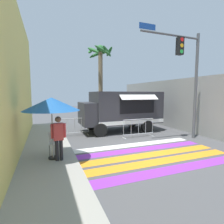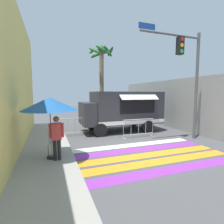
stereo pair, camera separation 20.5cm
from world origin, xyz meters
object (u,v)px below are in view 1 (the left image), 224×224
traffic_signal_pole (187,67)px  patio_umbrella (51,104)px  food_truck (120,109)px  vendor_person (59,136)px  barricade_front (138,128)px  palm_tree (100,69)px  folding_chair (54,141)px  barricade_side (75,127)px

traffic_signal_pole → patio_umbrella: size_ratio=2.58×
food_truck → patio_umbrella: size_ratio=2.35×
vendor_person → food_truck: bearing=44.3°
barricade_front → palm_tree: palm_tree is taller
food_truck → traffic_signal_pole: size_ratio=0.91×
folding_chair → vendor_person: (0.11, -0.86, 0.40)m
folding_chair → traffic_signal_pole: bearing=10.9°
folding_chair → palm_tree: palm_tree is taller
palm_tree → vendor_person: bearing=-117.9°
traffic_signal_pole → palm_tree: size_ratio=0.92×
traffic_signal_pole → vendor_person: traffic_signal_pole is taller
traffic_signal_pole → folding_chair: size_ratio=6.84×
traffic_signal_pole → folding_chair: traffic_signal_pole is taller
food_truck → barricade_front: bearing=-80.4°
barricade_front → palm_tree: 6.36m
traffic_signal_pole → barricade_front: size_ratio=3.00×
folding_chair → barricade_side: size_ratio=0.49×
patio_umbrella → folding_chair: 1.63m
patio_umbrella → barricade_side: bearing=69.9°
food_truck → vendor_person: size_ratio=3.32×
patio_umbrella → vendor_person: (0.19, -0.27, -1.13)m
vendor_person → barricade_side: 4.34m
folding_chair → vendor_person: size_ratio=0.53×
traffic_signal_pole → folding_chair: bearing=-177.9°
patio_umbrella → barricade_front: size_ratio=1.16×
food_truck → folding_chair: food_truck is taller
patio_umbrella → barricade_front: 5.58m
food_truck → traffic_signal_pole: traffic_signal_pole is taller
food_truck → patio_umbrella: food_truck is taller
food_truck → patio_umbrella: (-4.54, -4.14, 0.62)m
folding_chair → palm_tree: size_ratio=0.13×
barricade_front → palm_tree: size_ratio=0.31×
patio_umbrella → vendor_person: patio_umbrella is taller
food_truck → palm_tree: (-0.48, 2.89, 3.00)m
traffic_signal_pole → vendor_person: (-6.86, -1.12, -2.97)m
folding_chair → barricade_side: bearing=76.7°
food_truck → barricade_front: size_ratio=2.73×
folding_chair → palm_tree: 8.52m
traffic_signal_pole → vendor_person: bearing=-170.7°
traffic_signal_pole → barricade_front: 4.31m
traffic_signal_pole → vendor_person: 7.56m
barricade_front → barricade_side: 3.85m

